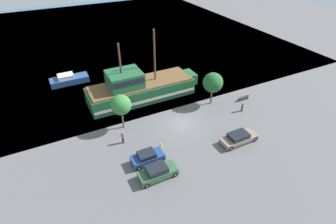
{
  "coord_description": "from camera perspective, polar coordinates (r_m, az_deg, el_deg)",
  "views": [
    {
      "loc": [
        -15.02,
        -25.45,
        22.5
      ],
      "look_at": [
        -1.18,
        2.0,
        1.2
      ],
      "focal_mm": 28.0,
      "sensor_mm": 36.0,
      "label": 1
    }
  ],
  "objects": [
    {
      "name": "pedestrian_walking_far",
      "position": [
        40.85,
        15.87,
        1.1
      ],
      "size": [
        0.32,
        0.32,
        1.53
      ],
      "color": "#232838",
      "rests_on": "ground_plane"
    },
    {
      "name": "water_surface",
      "position": [
        74.54,
        -14.43,
        16.1
      ],
      "size": [
        80.0,
        80.0,
        0.0
      ],
      "primitive_type": "plane",
      "color": "#38667F",
      "rests_on": "ground"
    },
    {
      "name": "pirate_ship",
      "position": [
        42.26,
        -6.28,
        5.22
      ],
      "size": [
        18.25,
        5.48,
        10.85
      ],
      "color": "#1E5633",
      "rests_on": "water_surface"
    },
    {
      "name": "pedestrian_walking_near",
      "position": [
        33.91,
        -9.84,
        -5.42
      ],
      "size": [
        0.32,
        0.32,
        1.8
      ],
      "color": "#232838",
      "rests_on": "ground_plane"
    },
    {
      "name": "fire_hydrant",
      "position": [
        32.99,
        -1.58,
        -7.33
      ],
      "size": [
        0.42,
        0.25,
        0.76
      ],
      "color": "yellow",
      "rests_on": "ground_plane"
    },
    {
      "name": "ground_plane",
      "position": [
        37.14,
        3.02,
        -2.62
      ],
      "size": [
        160.0,
        160.0,
        0.0
      ],
      "primitive_type": "plane",
      "color": "#5B5B5E"
    },
    {
      "name": "tree_row_mideast",
      "position": [
        40.29,
        9.74,
        6.31
      ],
      "size": [
        3.08,
        3.08,
        5.21
      ],
      "color": "brown",
      "rests_on": "ground_plane"
    },
    {
      "name": "bench_promenade_east",
      "position": [
        43.82,
        16.12,
        3.0
      ],
      "size": [
        1.89,
        0.45,
        0.85
      ],
      "color": "#4C4742",
      "rests_on": "ground_plane"
    },
    {
      "name": "parked_car_curb_mid",
      "position": [
        34.88,
        15.14,
        -5.44
      ],
      "size": [
        4.91,
        1.97,
        1.38
      ],
      "color": "#7F705B",
      "rests_on": "ground_plane"
    },
    {
      "name": "parked_car_curb_rear",
      "position": [
        29.4,
        -2.29,
        -12.92
      ],
      "size": [
        4.3,
        1.88,
        1.62
      ],
      "color": "#2D5B38",
      "rests_on": "ground_plane"
    },
    {
      "name": "moored_boat_dockside",
      "position": [
        50.28,
        -20.77,
        6.64
      ],
      "size": [
        6.55,
        2.45,
        1.75
      ],
      "color": "navy",
      "rests_on": "water_surface"
    },
    {
      "name": "parked_car_curb_front",
      "position": [
        31.13,
        -4.5,
        -9.79
      ],
      "size": [
        3.85,
        1.81,
        1.47
      ],
      "color": "navy",
      "rests_on": "ground_plane"
    },
    {
      "name": "tree_row_east",
      "position": [
        34.93,
        -10.22,
        1.52
      ],
      "size": [
        2.76,
        2.76,
        5.09
      ],
      "color": "brown",
      "rests_on": "ground_plane"
    }
  ]
}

